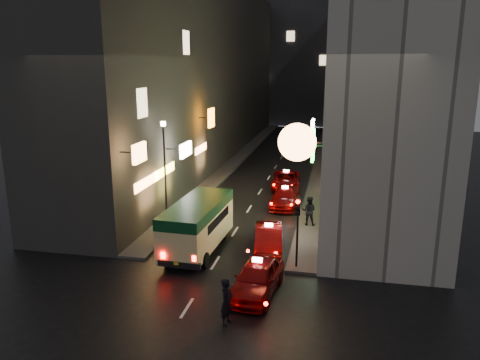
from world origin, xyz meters
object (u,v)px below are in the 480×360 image
Objects in this scene: pedestrian_crossing at (227,299)px; traffic_light at (298,217)px; taxi_near at (257,275)px; lamp_post at (165,167)px; minibus at (198,221)px.

pedestrian_crossing is 5.93m from traffic_light.
taxi_near is 0.88× the size of lamp_post.
minibus is 4.78m from lamp_post.
taxi_near is 3.52m from traffic_light.
traffic_light is (1.44, 2.63, 1.84)m from taxi_near.
minibus reaches higher than taxi_near.
minibus is 5.55m from traffic_light.
taxi_near is at bearing -2.31° from pedestrian_crossing.
lamp_post reaches higher than minibus.
lamp_post reaches higher than taxi_near.
minibus is at bearing -47.45° from lamp_post.
lamp_post reaches higher than traffic_light.
traffic_light is (5.28, -1.35, 1.01)m from minibus.
traffic_light is at bearing 61.32° from taxi_near.
lamp_post reaches higher than pedestrian_crossing.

